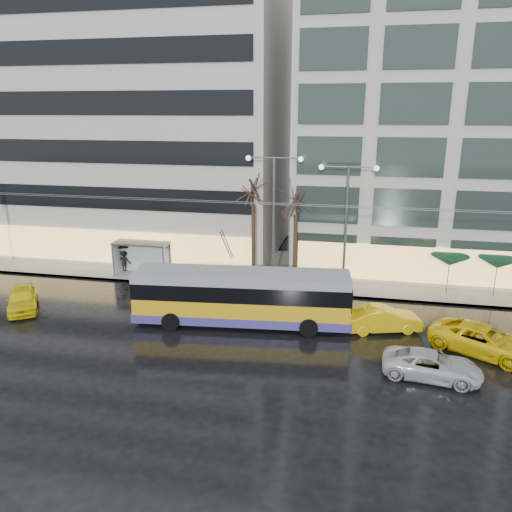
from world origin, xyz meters
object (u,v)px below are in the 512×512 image
(trolleybus, at_px, (242,299))
(taxi_a, at_px, (22,299))
(street_lamp_near, at_px, (274,202))
(bus_shelter, at_px, (138,250))

(trolleybus, bearing_deg, taxi_a, -177.22)
(street_lamp_near, bearing_deg, trolleybus, -94.82)
(bus_shelter, bearing_deg, trolleybus, -36.41)
(street_lamp_near, distance_m, taxi_a, 17.53)
(street_lamp_near, relative_size, taxi_a, 2.11)
(bus_shelter, xyz_separation_m, street_lamp_near, (10.38, 0.11, 4.03))
(bus_shelter, bearing_deg, street_lamp_near, 0.63)
(trolleybus, distance_m, street_lamp_near, 8.57)
(taxi_a, bearing_deg, trolleybus, -31.12)
(trolleybus, distance_m, bus_shelter, 12.14)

